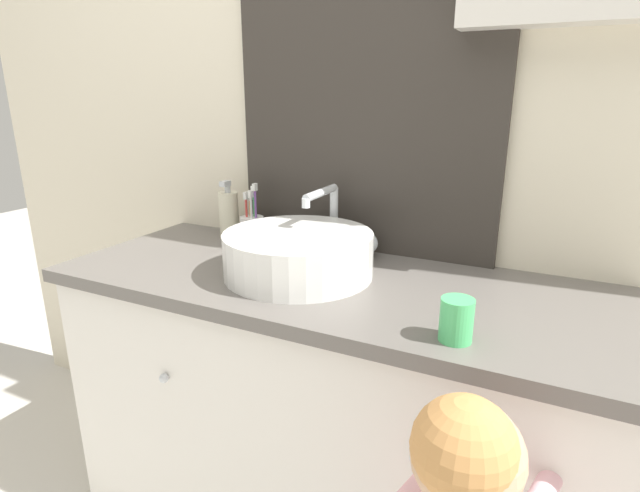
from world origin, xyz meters
TOP-DOWN VIEW (x-y plane):
  - wall_back at (0.03, 0.62)m, footprint 3.20×0.18m
  - vanity_counter at (0.00, 0.32)m, footprint 1.43×0.56m
  - sink_basin at (-0.07, 0.31)m, footprint 0.38×0.44m
  - toothbrush_holder at (-0.35, 0.50)m, footprint 0.07×0.07m
  - soap_dispenser at (-0.44, 0.51)m, footprint 0.06×0.06m
  - drinking_cup at (0.36, 0.13)m, footprint 0.06×0.06m

SIDE VIEW (x-z plane):
  - vanity_counter at x=0.00m, z-range 0.00..0.82m
  - drinking_cup at x=0.36m, z-range 0.81..0.90m
  - toothbrush_holder at x=-0.35m, z-range 0.77..0.96m
  - sink_basin at x=-0.07m, z-range 0.77..0.98m
  - soap_dispenser at x=-0.44m, z-range 0.80..0.99m
  - wall_back at x=0.03m, z-range 0.04..2.54m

